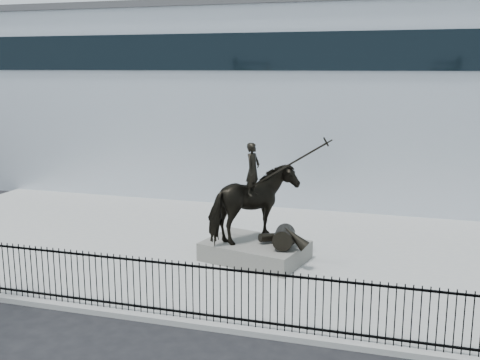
# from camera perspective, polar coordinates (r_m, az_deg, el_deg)

# --- Properties ---
(ground) EXTENTS (120.00, 120.00, 0.00)m
(ground) POSITION_cam_1_polar(r_m,az_deg,el_deg) (13.35, -3.68, -17.07)
(ground) COLOR black
(ground) RESTS_ON ground
(plaza) EXTENTS (30.00, 12.00, 0.15)m
(plaza) POSITION_cam_1_polar(r_m,az_deg,el_deg) (19.50, 3.43, -7.40)
(plaza) COLOR #979895
(plaza) RESTS_ON ground
(building) EXTENTS (44.00, 14.00, 9.00)m
(building) POSITION_cam_1_polar(r_m,az_deg,el_deg) (31.32, 8.95, 7.89)
(building) COLOR silver
(building) RESTS_ON ground
(picket_fence) EXTENTS (22.10, 0.10, 1.50)m
(picket_fence) POSITION_cam_1_polar(r_m,az_deg,el_deg) (14.02, -1.94, -11.50)
(picket_fence) COLOR black
(picket_fence) RESTS_ON plaza
(statue_plinth) EXTENTS (3.59, 2.86, 0.59)m
(statue_plinth) POSITION_cam_1_polar(r_m,az_deg,el_deg) (18.52, 1.54, -7.20)
(statue_plinth) COLOR #62605A
(statue_plinth) RESTS_ON plaza
(equestrian_statue) EXTENTS (3.95, 2.94, 3.43)m
(equestrian_statue) POSITION_cam_1_polar(r_m,az_deg,el_deg) (18.06, 1.74, -2.60)
(equestrian_statue) COLOR black
(equestrian_statue) RESTS_ON statue_plinth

